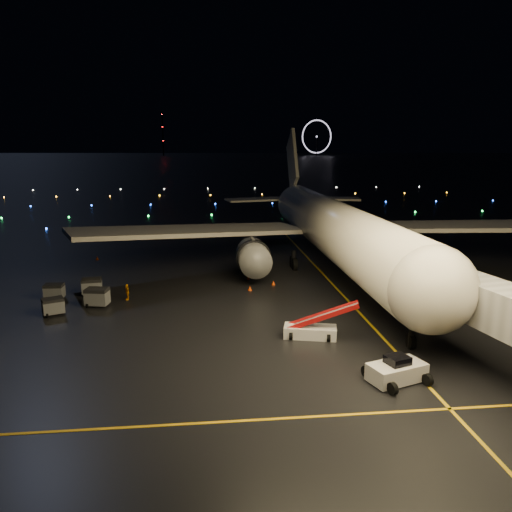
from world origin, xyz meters
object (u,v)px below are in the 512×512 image
object	(u,v)px
baggage_cart_3	(53,306)
crew_c	(127,292)
baggage_cart_0	(97,297)
baggage_cart_1	(54,292)
belt_loader	(310,320)
pushback_tug	(397,369)
baggage_cart_2	(92,287)
airliner	(327,195)

from	to	relation	value
baggage_cart_3	crew_c	bearing A→B (deg)	7.99
baggage_cart_0	baggage_cart_1	bearing A→B (deg)	160.42
crew_c	baggage_cart_1	bearing A→B (deg)	-120.55
baggage_cart_1	belt_loader	bearing A→B (deg)	-26.72
belt_loader	baggage_cart_0	xyz separation A→B (m)	(-19.53, 10.44, -0.63)
baggage_cart_1	pushback_tug	bearing A→B (deg)	-35.47
belt_loader	baggage_cart_1	size ratio (longest dim) A/B	3.35
crew_c	baggage_cart_0	world-z (taller)	baggage_cart_0
crew_c	baggage_cart_3	size ratio (longest dim) A/B	0.89
baggage_cart_0	baggage_cart_2	world-z (taller)	baggage_cart_0
baggage_cart_3	baggage_cart_2	bearing A→B (deg)	45.85
baggage_cart_0	baggage_cart_3	xyz separation A→B (m)	(-3.68, -2.19, -0.11)
belt_loader	baggage_cart_1	bearing A→B (deg)	165.42
crew_c	baggage_cart_1	distance (m)	7.73
crew_c	airliner	bearing A→B (deg)	95.70
pushback_tug	baggage_cart_1	bearing A→B (deg)	124.02
pushback_tug	baggage_cart_0	world-z (taller)	pushback_tug
baggage_cart_1	baggage_cart_3	xyz separation A→B (m)	(1.30, -5.09, 0.00)
pushback_tug	crew_c	bearing A→B (deg)	116.64
crew_c	baggage_cart_1	world-z (taller)	crew_c
baggage_cart_1	baggage_cart_3	world-z (taller)	baggage_cart_3
airliner	baggage_cart_0	world-z (taller)	airliner
crew_c	pushback_tug	bearing A→B (deg)	22.58
airliner	belt_loader	xyz separation A→B (m)	(-7.56, -25.50, -7.82)
airliner	belt_loader	distance (m)	27.72
pushback_tug	baggage_cart_2	xyz separation A→B (m)	(-25.10, 23.18, -0.04)
pushback_tug	baggage_cart_0	bearing A→B (deg)	122.68
baggage_cart_2	belt_loader	bearing A→B (deg)	-42.56
crew_c	belt_loader	bearing A→B (deg)	31.18
pushback_tug	baggage_cart_1	xyz separation A→B (m)	(-28.69, 21.87, -0.11)
belt_loader	baggage_cart_2	distance (m)	25.54
pushback_tug	baggage_cart_2	world-z (taller)	pushback_tug
crew_c	baggage_cart_0	bearing A→B (deg)	-78.12
crew_c	baggage_cart_3	world-z (taller)	crew_c
pushback_tug	baggage_cart_0	size ratio (longest dim) A/B	1.79
belt_loader	baggage_cart_2	bearing A→B (deg)	158.98
crew_c	baggage_cart_2	xyz separation A→B (m)	(-4.06, 2.36, 0.03)
airliner	pushback_tug	size ratio (longest dim) A/B	17.02
pushback_tug	crew_c	distance (m)	29.60
belt_loader	crew_c	distance (m)	20.87
belt_loader	baggage_cart_3	bearing A→B (deg)	174.40
crew_c	baggage_cart_0	xyz separation A→B (m)	(-2.68, -1.85, 0.08)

